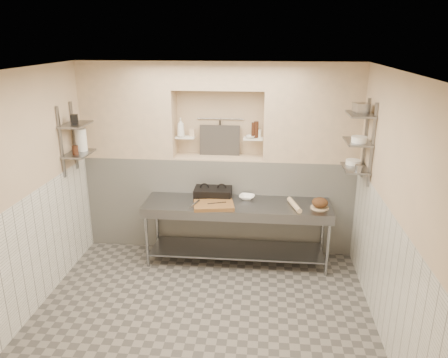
# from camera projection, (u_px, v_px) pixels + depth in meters

# --- Properties ---
(floor) EXTENTS (4.00, 3.90, 0.10)m
(floor) POSITION_uv_depth(u_px,v_px,m) (204.00, 311.00, 5.28)
(floor) COLOR #67625B
(floor) RESTS_ON ground
(ceiling) EXTENTS (4.00, 3.90, 0.10)m
(ceiling) POSITION_uv_depth(u_px,v_px,m) (200.00, 65.00, 4.37)
(ceiling) COLOR silver
(ceiling) RESTS_ON ground
(wall_left) EXTENTS (0.10, 3.90, 2.80)m
(wall_left) POSITION_uv_depth(u_px,v_px,m) (26.00, 193.00, 5.01)
(wall_left) COLOR #CCAE88
(wall_left) RESTS_ON ground
(wall_right) EXTENTS (0.10, 3.90, 2.80)m
(wall_right) POSITION_uv_depth(u_px,v_px,m) (393.00, 206.00, 4.64)
(wall_right) COLOR #CCAE88
(wall_right) RESTS_ON ground
(wall_back) EXTENTS (4.00, 0.10, 2.80)m
(wall_back) POSITION_uv_depth(u_px,v_px,m) (221.00, 153.00, 6.71)
(wall_back) COLOR #CCAE88
(wall_back) RESTS_ON ground
(wall_front) EXTENTS (4.00, 0.10, 2.80)m
(wall_front) POSITION_uv_depth(u_px,v_px,m) (159.00, 306.00, 2.93)
(wall_front) COLOR #CCAE88
(wall_front) RESTS_ON ground
(backwall_lower) EXTENTS (4.00, 0.40, 1.40)m
(backwall_lower) POSITION_uv_depth(u_px,v_px,m) (219.00, 202.00, 6.70)
(backwall_lower) COLOR silver
(backwall_lower) RESTS_ON floor
(alcove_sill) EXTENTS (1.30, 0.40, 0.02)m
(alcove_sill) POSITION_uv_depth(u_px,v_px,m) (219.00, 157.00, 6.47)
(alcove_sill) COLOR #CCAE88
(alcove_sill) RESTS_ON backwall_lower
(backwall_pillar_left) EXTENTS (1.35, 0.40, 1.40)m
(backwall_pillar_left) POSITION_uv_depth(u_px,v_px,m) (129.00, 109.00, 6.38)
(backwall_pillar_left) COLOR #CCAE88
(backwall_pillar_left) RESTS_ON backwall_lower
(backwall_pillar_right) EXTENTS (1.35, 0.40, 1.40)m
(backwall_pillar_right) POSITION_uv_depth(u_px,v_px,m) (312.00, 112.00, 6.14)
(backwall_pillar_right) COLOR #CCAE88
(backwall_pillar_right) RESTS_ON backwall_lower
(backwall_header) EXTENTS (1.30, 0.40, 0.40)m
(backwall_header) POSITION_uv_depth(u_px,v_px,m) (219.00, 75.00, 6.10)
(backwall_header) COLOR #CCAE88
(backwall_header) RESTS_ON backwall_lower
(wainscot_left) EXTENTS (0.02, 3.90, 1.40)m
(wainscot_left) POSITION_uv_depth(u_px,v_px,m) (39.00, 248.00, 5.23)
(wainscot_left) COLOR silver
(wainscot_left) RESTS_ON floor
(wainscot_right) EXTENTS (0.02, 3.90, 1.40)m
(wainscot_right) POSITION_uv_depth(u_px,v_px,m) (380.00, 265.00, 4.86)
(wainscot_right) COLOR silver
(wainscot_right) RESTS_ON floor
(alcove_shelf_left) EXTENTS (0.28, 0.16, 0.02)m
(alcove_shelf_left) POSITION_uv_depth(u_px,v_px,m) (185.00, 137.00, 6.43)
(alcove_shelf_left) COLOR white
(alcove_shelf_left) RESTS_ON backwall_lower
(alcove_shelf_right) EXTENTS (0.28, 0.16, 0.02)m
(alcove_shelf_right) POSITION_uv_depth(u_px,v_px,m) (253.00, 139.00, 6.34)
(alcove_shelf_right) COLOR white
(alcove_shelf_right) RESTS_ON backwall_lower
(utensil_rail) EXTENTS (0.70, 0.02, 0.02)m
(utensil_rail) POSITION_uv_depth(u_px,v_px,m) (220.00, 119.00, 6.47)
(utensil_rail) COLOR gray
(utensil_rail) RESTS_ON wall_back
(hanging_steel) EXTENTS (0.02, 0.02, 0.30)m
(hanging_steel) POSITION_uv_depth(u_px,v_px,m) (220.00, 130.00, 6.50)
(hanging_steel) COLOR black
(hanging_steel) RESTS_ON utensil_rail
(splash_panel) EXTENTS (0.60, 0.08, 0.45)m
(splash_panel) POSITION_uv_depth(u_px,v_px,m) (220.00, 140.00, 6.50)
(splash_panel) COLOR #383330
(splash_panel) RESTS_ON alcove_sill
(shelf_rail_left_a) EXTENTS (0.03, 0.03, 0.95)m
(shelf_rail_left_a) POSITION_uv_depth(u_px,v_px,m) (74.00, 136.00, 6.06)
(shelf_rail_left_a) COLOR slate
(shelf_rail_left_a) RESTS_ON wall_left
(shelf_rail_left_b) EXTENTS (0.03, 0.03, 0.95)m
(shelf_rail_left_b) POSITION_uv_depth(u_px,v_px,m) (61.00, 142.00, 5.68)
(shelf_rail_left_b) COLOR slate
(shelf_rail_left_b) RESTS_ON wall_left
(wall_shelf_left_lower) EXTENTS (0.30, 0.50, 0.02)m
(wall_shelf_left_lower) POSITION_uv_depth(u_px,v_px,m) (79.00, 154.00, 5.92)
(wall_shelf_left_lower) COLOR slate
(wall_shelf_left_lower) RESTS_ON wall_left
(wall_shelf_left_upper) EXTENTS (0.30, 0.50, 0.03)m
(wall_shelf_left_upper) POSITION_uv_depth(u_px,v_px,m) (76.00, 125.00, 5.80)
(wall_shelf_left_upper) COLOR slate
(wall_shelf_left_upper) RESTS_ON wall_left
(shelf_rail_right_a) EXTENTS (0.03, 0.03, 1.05)m
(shelf_rail_right_a) POSITION_uv_depth(u_px,v_px,m) (365.00, 138.00, 5.68)
(shelf_rail_right_a) COLOR slate
(shelf_rail_right_a) RESTS_ON wall_right
(shelf_rail_right_b) EXTENTS (0.03, 0.03, 1.05)m
(shelf_rail_right_b) POSITION_uv_depth(u_px,v_px,m) (372.00, 146.00, 5.30)
(shelf_rail_right_b) COLOR slate
(shelf_rail_right_b) RESTS_ON wall_right
(wall_shelf_right_lower) EXTENTS (0.30, 0.50, 0.02)m
(wall_shelf_right_lower) POSITION_uv_depth(u_px,v_px,m) (355.00, 168.00, 5.62)
(wall_shelf_right_lower) COLOR slate
(wall_shelf_right_lower) RESTS_ON wall_right
(wall_shelf_right_mid) EXTENTS (0.30, 0.50, 0.02)m
(wall_shelf_right_mid) POSITION_uv_depth(u_px,v_px,m) (358.00, 142.00, 5.51)
(wall_shelf_right_mid) COLOR slate
(wall_shelf_right_mid) RESTS_ON wall_right
(wall_shelf_right_upper) EXTENTS (0.30, 0.50, 0.03)m
(wall_shelf_right_upper) POSITION_uv_depth(u_px,v_px,m) (360.00, 114.00, 5.40)
(wall_shelf_right_upper) COLOR slate
(wall_shelf_right_upper) RESTS_ON wall_right
(prep_table) EXTENTS (2.60, 0.70, 0.90)m
(prep_table) POSITION_uv_depth(u_px,v_px,m) (237.00, 221.00, 6.15)
(prep_table) COLOR gray
(prep_table) RESTS_ON floor
(panini_press) EXTENTS (0.54, 0.39, 0.14)m
(panini_press) POSITION_uv_depth(u_px,v_px,m) (213.00, 193.00, 6.29)
(panini_press) COLOR black
(panini_press) RESTS_ON prep_table
(cutting_board) EXTENTS (0.60, 0.46, 0.05)m
(cutting_board) POSITION_uv_depth(u_px,v_px,m) (214.00, 205.00, 5.95)
(cutting_board) COLOR brown
(cutting_board) RESTS_ON prep_table
(knife_blade) EXTENTS (0.26, 0.12, 0.01)m
(knife_blade) POSITION_uv_depth(u_px,v_px,m) (217.00, 203.00, 5.96)
(knife_blade) COLOR gray
(knife_blade) RESTS_ON cutting_board
(tongs) EXTENTS (0.11, 0.28, 0.03)m
(tongs) POSITION_uv_depth(u_px,v_px,m) (195.00, 204.00, 5.90)
(tongs) COLOR gray
(tongs) RESTS_ON cutting_board
(mixing_bowl) EXTENTS (0.26, 0.26, 0.05)m
(mixing_bowl) POSITION_uv_depth(u_px,v_px,m) (247.00, 197.00, 6.24)
(mixing_bowl) COLOR white
(mixing_bowl) RESTS_ON prep_table
(rolling_pin) EXTENTS (0.18, 0.46, 0.07)m
(rolling_pin) POSITION_uv_depth(u_px,v_px,m) (294.00, 205.00, 5.93)
(rolling_pin) COLOR tan
(rolling_pin) RESTS_ON prep_table
(bread_board) EXTENTS (0.25, 0.25, 0.01)m
(bread_board) POSITION_uv_depth(u_px,v_px,m) (320.00, 208.00, 5.92)
(bread_board) COLOR tan
(bread_board) RESTS_ON prep_table
(bread_loaf) EXTENTS (0.22, 0.22, 0.13)m
(bread_loaf) POSITION_uv_depth(u_px,v_px,m) (320.00, 203.00, 5.89)
(bread_loaf) COLOR #4C2D19
(bread_loaf) RESTS_ON bread_board
(bottle_soap) EXTENTS (0.12, 0.12, 0.28)m
(bottle_soap) POSITION_uv_depth(u_px,v_px,m) (181.00, 128.00, 6.34)
(bottle_soap) COLOR white
(bottle_soap) RESTS_ON alcove_shelf_left
(jar_alcove) EXTENTS (0.07, 0.07, 0.11)m
(jar_alcove) POSITION_uv_depth(u_px,v_px,m) (192.00, 132.00, 6.42)
(jar_alcove) COLOR #CCAE88
(jar_alcove) RESTS_ON alcove_shelf_left
(bowl_alcove) EXTENTS (0.16, 0.16, 0.04)m
(bowl_alcove) POSITION_uv_depth(u_px,v_px,m) (250.00, 137.00, 6.30)
(bowl_alcove) COLOR white
(bowl_alcove) RESTS_ON alcove_shelf_right
(condiment_a) EXTENTS (0.07, 0.07, 0.24)m
(condiment_a) POSITION_uv_depth(u_px,v_px,m) (256.00, 130.00, 6.30)
(condiment_a) COLOR #341A10
(condiment_a) RESTS_ON alcove_shelf_right
(condiment_b) EXTENTS (0.06, 0.06, 0.22)m
(condiment_b) POSITION_uv_depth(u_px,v_px,m) (253.00, 130.00, 6.30)
(condiment_b) COLOR #341A10
(condiment_b) RESTS_ON alcove_shelf_right
(condiment_c) EXTENTS (0.07, 0.07, 0.11)m
(condiment_c) POSITION_uv_depth(u_px,v_px,m) (259.00, 134.00, 6.34)
(condiment_c) COLOR white
(condiment_c) RESTS_ON alcove_shelf_right
(jug_left) EXTENTS (0.15, 0.15, 0.30)m
(jug_left) POSITION_uv_depth(u_px,v_px,m) (81.00, 140.00, 5.98)
(jug_left) COLOR white
(jug_left) RESTS_ON wall_shelf_left_lower
(jar_left) EXTENTS (0.08, 0.08, 0.12)m
(jar_left) POSITION_uv_depth(u_px,v_px,m) (75.00, 150.00, 5.81)
(jar_left) COLOR #341A10
(jar_left) RESTS_ON wall_shelf_left_lower
(box_left_upper) EXTENTS (0.11, 0.11, 0.12)m
(box_left_upper) POSITION_uv_depth(u_px,v_px,m) (74.00, 119.00, 5.75)
(box_left_upper) COLOR black
(box_left_upper) RESTS_ON wall_shelf_left_upper
(bowl_right) EXTENTS (0.20, 0.20, 0.06)m
(bowl_right) POSITION_uv_depth(u_px,v_px,m) (353.00, 162.00, 5.74)
(bowl_right) COLOR white
(bowl_right) RESTS_ON wall_shelf_right_lower
(canister_right) EXTENTS (0.09, 0.09, 0.09)m
(canister_right) POSITION_uv_depth(u_px,v_px,m) (359.00, 169.00, 5.40)
(canister_right) COLOR gray
(canister_right) RESTS_ON wall_shelf_right_lower
(bowl_right_mid) EXTENTS (0.20, 0.20, 0.07)m
(bowl_right_mid) POSITION_uv_depth(u_px,v_px,m) (359.00, 139.00, 5.42)
(bowl_right_mid) COLOR white
(bowl_right_mid) RESTS_ON wall_shelf_right_mid
(basket_right) EXTENTS (0.19, 0.22, 0.12)m
(basket_right) POSITION_uv_depth(u_px,v_px,m) (361.00, 108.00, 5.37)
(basket_right) COLOR gray
(basket_right) RESTS_ON wall_shelf_right_upper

